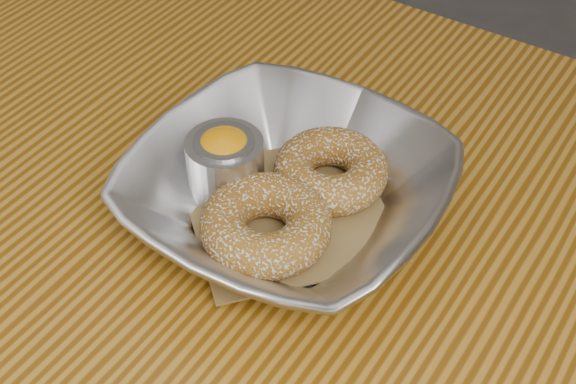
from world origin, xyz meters
The scene contains 6 objects.
table centered at (0.00, 0.00, 0.65)m, with size 1.20×0.80×0.75m.
serving_bowl centered at (0.09, 0.07, 0.78)m, with size 0.23×0.23×0.06m, color #B6B8BD.
parchment centered at (0.09, 0.07, 0.76)m, with size 0.14×0.14×0.00m, color olive.
donut_back centered at (0.11, 0.11, 0.78)m, with size 0.09×0.09×0.03m, color #925C1B.
donut_front centered at (0.10, 0.03, 0.78)m, with size 0.10×0.10×0.03m, color #925C1B.
ramekin centered at (0.04, 0.06, 0.79)m, with size 0.06×0.06×0.06m.
Camera 1 is at (0.33, -0.29, 1.19)m, focal length 50.00 mm.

